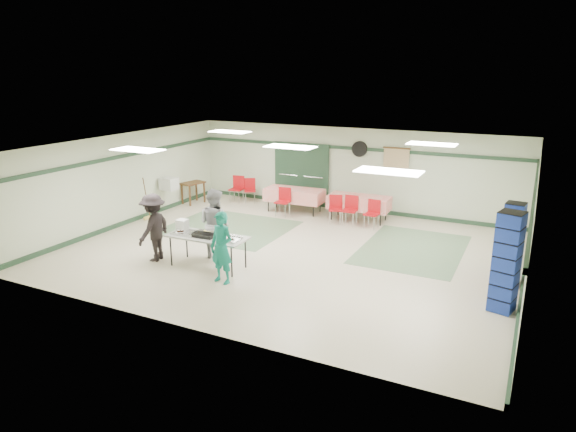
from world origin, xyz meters
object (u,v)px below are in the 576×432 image
at_px(chair_c, 373,211).
at_px(office_printer, 169,184).
at_px(volunteer_grey, 215,224).
at_px(chair_a, 351,207).
at_px(dining_table_a, 359,202).
at_px(chair_d, 284,199).
at_px(crate_stack_red, 510,253).
at_px(volunteer_teal, 222,248).
at_px(crate_stack_blue_b, 507,262).
at_px(volunteer_dark, 154,227).
at_px(printer_table, 193,186).
at_px(chair_loose_b, 237,186).
at_px(broom, 146,198).
at_px(chair_b, 336,206).
at_px(chair_loose_a, 250,188).
at_px(serving_table, 207,238).
at_px(crate_stack_blue_a, 511,243).
at_px(dining_table_b, 294,195).

relative_size(chair_c, office_printer, 1.69).
xyz_separation_m(volunteer_grey, chair_a, (2.05, 4.11, -0.33)).
bearing_deg(dining_table_a, chair_d, -167.95).
height_order(chair_c, office_printer, office_printer).
distance_m(dining_table_a, crate_stack_red, 5.57).
height_order(volunteer_teal, crate_stack_blue_b, crate_stack_blue_b).
distance_m(volunteer_teal, volunteer_dark, 2.27).
bearing_deg(office_printer, printer_table, 91.89).
bearing_deg(chair_loose_b, volunteer_dark, -83.54).
bearing_deg(office_printer, broom, -92.67).
relative_size(dining_table_a, chair_d, 2.09).
bearing_deg(office_printer, chair_c, 12.79).
distance_m(crate_stack_red, office_printer, 10.41).
distance_m(volunteer_dark, chair_b, 5.66).
bearing_deg(chair_loose_a, chair_b, -46.71).
xyz_separation_m(chair_b, crate_stack_red, (5.02, -2.74, 0.20)).
xyz_separation_m(chair_c, crate_stack_red, (3.86, -2.75, 0.21)).
xyz_separation_m(chair_loose_a, printer_table, (-1.68, -1.02, 0.11)).
bearing_deg(chair_b, volunteer_grey, -129.98).
bearing_deg(serving_table, volunteer_dark, -173.37).
relative_size(crate_stack_blue_a, office_printer, 3.61).
bearing_deg(volunteer_grey, volunteer_dark, 43.05).
distance_m(volunteer_grey, crate_stack_blue_b, 6.60).
distance_m(dining_table_b, chair_b, 1.75).
relative_size(chair_b, office_printer, 1.72).
bearing_deg(office_printer, crate_stack_blue_a, -5.21).
distance_m(chair_c, crate_stack_blue_a, 4.63).
height_order(serving_table, printer_table, serving_table).
relative_size(chair_a, crate_stack_red, 0.62).
height_order(crate_stack_blue_a, broom, crate_stack_blue_a).
xyz_separation_m(volunteer_teal, chair_a, (1.05, 5.35, -0.25)).
bearing_deg(serving_table, crate_stack_blue_b, 4.06).
height_order(chair_c, chair_d, chair_d).
xyz_separation_m(serving_table, chair_d, (-0.38, 4.73, -0.17)).
distance_m(crate_stack_blue_b, broom, 10.55).
height_order(dining_table_b, chair_b, chair_b).
xyz_separation_m(chair_a, printer_table, (-5.75, 0.01, 0.08)).
bearing_deg(crate_stack_blue_a, volunteer_teal, -153.25).
relative_size(chair_loose_a, crate_stack_red, 0.58).
relative_size(volunteer_grey, chair_b, 2.05).
distance_m(chair_a, printer_table, 5.75).
distance_m(volunteer_grey, chair_b, 4.41).
bearing_deg(crate_stack_blue_a, chair_a, 150.92).
bearing_deg(crate_stack_blue_b, volunteer_dark, -174.29).
height_order(volunteer_teal, chair_c, volunteer_teal).
height_order(chair_c, crate_stack_red, crate_stack_red).
xyz_separation_m(serving_table, dining_table_a, (1.92, 5.29, -0.15)).
bearing_deg(volunteer_grey, serving_table, 117.49).
relative_size(serving_table, volunteer_grey, 1.12).
bearing_deg(dining_table_a, chair_loose_b, 174.71).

